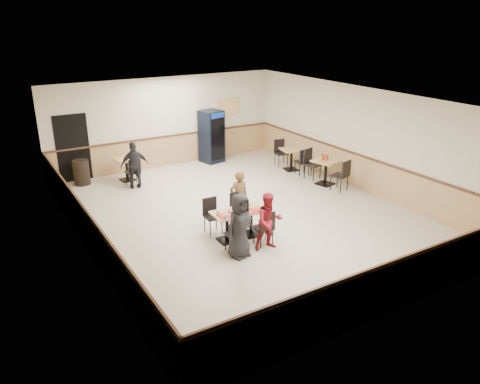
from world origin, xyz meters
TOP-DOWN VIEW (x-y plane):
  - ground at (0.00, 0.00)m, footprint 10.00×10.00m
  - room_shell at (1.78, 2.55)m, footprint 10.00×10.00m
  - main_table at (-0.78, -1.10)m, footprint 1.30×0.69m
  - main_chairs at (-0.83, -1.10)m, footprint 1.19×1.54m
  - diner_woman_left at (-1.22, -1.86)m, footprint 0.77×0.57m
  - diner_woman_right at (-0.49, -1.88)m, footprint 0.71×0.60m
  - diner_man_opposite at (-0.35, -0.34)m, footprint 0.52×0.37m
  - lone_diner at (-1.71, 3.40)m, footprint 0.87×0.46m
  - tabletop_clutter at (-0.81, -1.17)m, footprint 1.13×0.56m
  - side_table_near at (3.36, 0.69)m, footprint 0.87×0.87m
  - side_table_near_chair_south at (3.36, 0.08)m, footprint 0.55×0.55m
  - side_table_near_chair_north at (3.36, 1.31)m, footprint 0.55×0.55m
  - side_table_far at (3.33, 2.38)m, footprint 0.79×0.79m
  - side_table_far_chair_south at (3.33, 1.80)m, footprint 0.50×0.50m
  - side_table_far_chair_north at (3.33, 2.95)m, footprint 0.50×0.50m
  - condiment_caddy at (3.33, 0.74)m, footprint 0.23×0.06m
  - back_table at (-1.71, 4.20)m, footprint 0.71×0.71m
  - back_table_chair_lone at (-1.71, 3.63)m, footprint 0.44×0.44m
  - pepsi_cooler at (1.50, 4.59)m, footprint 0.82×0.82m
  - trash_bin at (-3.03, 4.55)m, footprint 0.49×0.49m

SIDE VIEW (x-z plane):
  - ground at x=0.00m, z-range 0.00..0.00m
  - trash_bin at x=-3.03m, z-range 0.00..0.77m
  - main_chairs at x=-0.83m, z-range 0.00..0.87m
  - back_table_chair_lone at x=-1.71m, z-range 0.00..0.90m
  - main_table at x=-0.78m, z-range 0.11..0.80m
  - side_table_far_chair_south at x=3.33m, z-range 0.00..0.91m
  - side_table_far_chair_north at x=3.33m, z-range 0.00..0.91m
  - back_table at x=-1.71m, z-range 0.12..0.83m
  - side_table_far at x=3.33m, z-range 0.12..0.84m
  - side_table_near_chair_south at x=3.36m, z-range 0.00..0.98m
  - side_table_near_chair_north at x=3.36m, z-range 0.00..0.98m
  - side_table_near at x=3.36m, z-range 0.13..0.90m
  - room_shell at x=1.78m, z-range -4.42..5.58m
  - diner_woman_right at x=-0.49m, z-range 0.00..1.31m
  - diner_man_opposite at x=-0.35m, z-range 0.00..1.35m
  - lone_diner at x=-1.71m, z-range 0.00..1.42m
  - tabletop_clutter at x=-0.81m, z-range 0.65..0.77m
  - diner_woman_left at x=-1.22m, z-range 0.00..1.43m
  - condiment_caddy at x=3.33m, z-range 0.76..0.96m
  - pepsi_cooler at x=1.50m, z-range 0.00..1.82m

